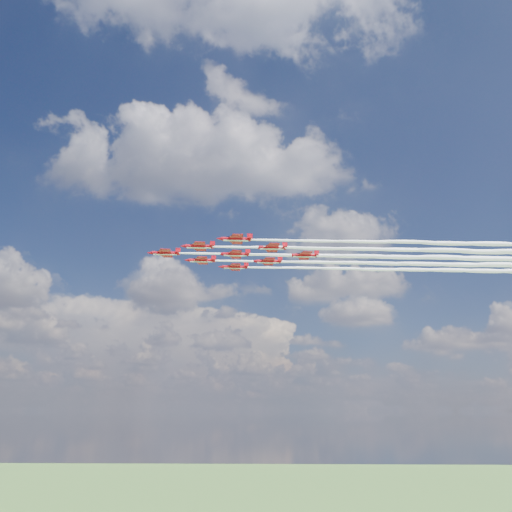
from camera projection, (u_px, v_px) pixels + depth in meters
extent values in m
cylinder|color=#B40A15|center=(165.00, 253.00, 148.36)|extent=(7.36, 1.66, 1.00)
cone|color=#B40A15|center=(150.00, 253.00, 148.12)|extent=(1.91, 1.17, 1.00)
cone|color=#B40A15|center=(179.00, 253.00, 148.59)|extent=(1.45, 1.03, 0.91)
ellipsoid|color=black|center=(159.00, 252.00, 148.39)|extent=(1.97, 1.00, 0.65)
cube|color=#B40A15|center=(167.00, 253.00, 148.37)|extent=(3.67, 8.63, 0.13)
cube|color=#B40A15|center=(177.00, 253.00, 148.55)|extent=(1.57, 3.39, 0.11)
cube|color=#B40A15|center=(178.00, 251.00, 148.81)|extent=(1.47, 0.26, 1.64)
cube|color=white|center=(165.00, 255.00, 148.23)|extent=(6.89, 1.44, 0.11)
cylinder|color=#B40A15|center=(199.00, 246.00, 142.29)|extent=(7.36, 1.66, 1.00)
cone|color=#B40A15|center=(183.00, 246.00, 142.05)|extent=(1.91, 1.17, 1.00)
cone|color=#B40A15|center=(214.00, 247.00, 142.52)|extent=(1.45, 1.03, 0.91)
ellipsoid|color=black|center=(193.00, 245.00, 142.32)|extent=(1.97, 1.00, 0.65)
cube|color=#B40A15|center=(201.00, 247.00, 142.30)|extent=(3.67, 8.63, 0.13)
cube|color=#B40A15|center=(212.00, 247.00, 142.48)|extent=(1.57, 3.39, 0.11)
cube|color=#B40A15|center=(212.00, 244.00, 142.74)|extent=(1.47, 0.26, 1.64)
cube|color=white|center=(199.00, 248.00, 142.16)|extent=(6.89, 1.44, 0.11)
cylinder|color=#B40A15|center=(201.00, 260.00, 155.53)|extent=(7.36, 1.66, 1.00)
cone|color=#B40A15|center=(187.00, 260.00, 155.29)|extent=(1.91, 1.17, 1.00)
cone|color=#B40A15|center=(215.00, 261.00, 155.75)|extent=(1.45, 1.03, 0.91)
ellipsoid|color=black|center=(195.00, 259.00, 155.56)|extent=(1.97, 1.00, 0.65)
cube|color=#B40A15|center=(203.00, 261.00, 155.54)|extent=(3.67, 8.63, 0.13)
cube|color=#B40A15|center=(213.00, 261.00, 155.72)|extent=(1.57, 3.39, 0.11)
cube|color=#B40A15|center=(214.00, 258.00, 155.97)|extent=(1.47, 0.26, 1.64)
cube|color=white|center=(201.00, 262.00, 155.39)|extent=(6.89, 1.44, 0.11)
cylinder|color=#B40A15|center=(236.00, 239.00, 136.22)|extent=(7.36, 1.66, 1.00)
cone|color=#B40A15|center=(219.00, 239.00, 135.98)|extent=(1.91, 1.17, 1.00)
cone|color=#B40A15|center=(252.00, 239.00, 136.45)|extent=(1.45, 1.03, 0.91)
ellipsoid|color=black|center=(229.00, 237.00, 136.25)|extent=(1.97, 1.00, 0.65)
cube|color=#B40A15|center=(238.00, 239.00, 136.23)|extent=(3.67, 8.63, 0.13)
cube|color=#B40A15|center=(249.00, 239.00, 136.41)|extent=(1.57, 3.39, 0.11)
cube|color=#B40A15|center=(250.00, 236.00, 136.67)|extent=(1.47, 0.26, 1.64)
cube|color=white|center=(236.00, 241.00, 136.08)|extent=(6.89, 1.44, 0.11)
cylinder|color=#B40A15|center=(235.00, 254.00, 149.46)|extent=(7.36, 1.66, 1.00)
cone|color=#B40A15|center=(220.00, 254.00, 149.22)|extent=(1.91, 1.17, 1.00)
cone|color=#B40A15|center=(249.00, 254.00, 149.68)|extent=(1.45, 1.03, 0.91)
ellipsoid|color=black|center=(229.00, 253.00, 149.48)|extent=(1.97, 1.00, 0.65)
cube|color=#B40A15|center=(237.00, 254.00, 149.47)|extent=(3.67, 8.63, 0.13)
cube|color=#B40A15|center=(247.00, 254.00, 149.65)|extent=(1.57, 3.39, 0.11)
cube|color=#B40A15|center=(248.00, 252.00, 149.90)|extent=(1.47, 0.26, 1.64)
cube|color=white|center=(235.00, 256.00, 149.32)|extent=(6.89, 1.44, 0.11)
cylinder|color=#B40A15|center=(234.00, 267.00, 162.70)|extent=(7.36, 1.66, 1.00)
cone|color=#B40A15|center=(220.00, 267.00, 162.46)|extent=(1.91, 1.17, 1.00)
cone|color=#B40A15|center=(248.00, 267.00, 162.92)|extent=(1.45, 1.03, 0.91)
ellipsoid|color=black|center=(229.00, 266.00, 162.72)|extent=(1.97, 1.00, 0.65)
cube|color=#B40A15|center=(236.00, 267.00, 162.71)|extent=(3.67, 8.63, 0.13)
cube|color=#B40A15|center=(246.00, 267.00, 162.89)|extent=(1.57, 3.39, 0.11)
cube|color=#B40A15|center=(246.00, 265.00, 163.14)|extent=(1.47, 0.26, 1.64)
cube|color=white|center=(234.00, 268.00, 162.56)|extent=(6.89, 1.44, 0.11)
cylinder|color=#B40A15|center=(272.00, 248.00, 143.39)|extent=(7.36, 1.66, 1.00)
cone|color=#B40A15|center=(256.00, 247.00, 143.15)|extent=(1.91, 1.17, 1.00)
cone|color=#B40A15|center=(287.00, 248.00, 143.61)|extent=(1.45, 1.03, 0.91)
ellipsoid|color=black|center=(265.00, 246.00, 143.41)|extent=(1.97, 1.00, 0.65)
cube|color=#B40A15|center=(273.00, 248.00, 143.40)|extent=(3.67, 8.63, 0.13)
cube|color=#B40A15|center=(284.00, 248.00, 143.58)|extent=(1.57, 3.39, 0.11)
cube|color=#B40A15|center=(285.00, 245.00, 143.83)|extent=(1.47, 0.26, 1.64)
cube|color=white|center=(272.00, 249.00, 143.25)|extent=(6.89, 1.44, 0.11)
cylinder|color=#B40A15|center=(268.00, 261.00, 156.62)|extent=(7.36, 1.66, 1.00)
cone|color=#B40A15|center=(254.00, 261.00, 156.39)|extent=(1.91, 1.17, 1.00)
cone|color=#B40A15|center=(282.00, 262.00, 156.85)|extent=(1.45, 1.03, 0.91)
ellipsoid|color=black|center=(262.00, 260.00, 156.65)|extent=(1.97, 1.00, 0.65)
cube|color=#B40A15|center=(269.00, 262.00, 156.64)|extent=(3.67, 8.63, 0.13)
cube|color=#B40A15|center=(280.00, 262.00, 156.82)|extent=(1.57, 3.39, 0.11)
cube|color=#B40A15|center=(280.00, 259.00, 157.07)|extent=(1.47, 0.26, 1.64)
cube|color=white|center=(268.00, 263.00, 156.49)|extent=(6.89, 1.44, 0.11)
cylinder|color=#B40A15|center=(304.00, 255.00, 150.55)|extent=(7.36, 1.66, 1.00)
cone|color=#B40A15|center=(289.00, 255.00, 150.31)|extent=(1.91, 1.17, 1.00)
cone|color=#B40A15|center=(318.00, 256.00, 150.78)|extent=(1.45, 1.03, 0.91)
ellipsoid|color=black|center=(298.00, 254.00, 150.58)|extent=(1.97, 1.00, 0.65)
cube|color=#B40A15|center=(306.00, 256.00, 150.56)|extent=(3.67, 8.63, 0.13)
cube|color=#B40A15|center=(316.00, 256.00, 150.75)|extent=(1.57, 3.39, 0.11)
cube|color=#B40A15|center=(317.00, 253.00, 151.00)|extent=(1.47, 0.26, 1.64)
cube|color=white|center=(304.00, 257.00, 150.42)|extent=(6.89, 1.44, 0.11)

